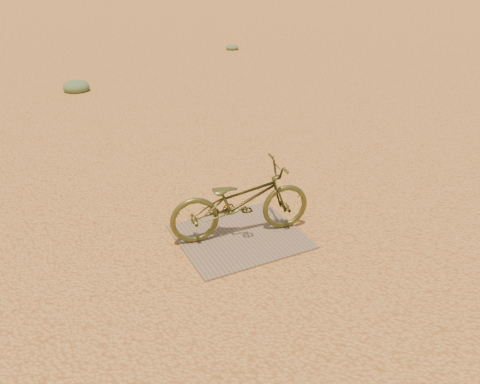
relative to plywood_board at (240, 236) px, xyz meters
name	(u,v)px	position (x,y,z in m)	size (l,w,h in m)	color
ground	(214,236)	(-0.26, 0.16, -0.01)	(120.00, 120.00, 0.00)	tan
plywood_board	(240,236)	(0.00, 0.00, 0.00)	(1.41, 1.23, 0.02)	brown
bicycle	(241,201)	(0.03, 0.04, 0.45)	(0.58, 1.66, 0.87)	#484920
kale_a	(77,91)	(-0.57, 7.99, -0.01)	(0.64, 0.64, 0.35)	#5A744F
kale_b	(232,50)	(5.53, 11.69, -0.01)	(0.46, 0.46, 0.25)	#5A744F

